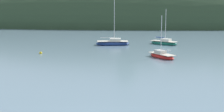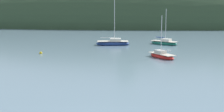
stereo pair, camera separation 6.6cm
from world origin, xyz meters
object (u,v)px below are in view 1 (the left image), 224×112
(sailboat_navy_dinghy, at_px, (113,43))
(sailboat_teal_outer, at_px, (164,43))
(sailboat_orange_cutter, at_px, (162,56))
(mooring_buoy_inner, at_px, (41,53))

(sailboat_navy_dinghy, bearing_deg, sailboat_teal_outer, 8.88)
(sailboat_orange_cutter, distance_m, sailboat_teal_outer, 14.99)
(sailboat_orange_cutter, height_order, mooring_buoy_inner, sailboat_orange_cutter)
(mooring_buoy_inner, bearing_deg, sailboat_navy_dinghy, 46.86)
(sailboat_orange_cutter, bearing_deg, mooring_buoy_inner, 172.85)
(sailboat_teal_outer, bearing_deg, sailboat_orange_cutter, -96.86)
(sailboat_teal_outer, height_order, mooring_buoy_inner, sailboat_teal_outer)
(sailboat_navy_dinghy, height_order, sailboat_orange_cutter, sailboat_navy_dinghy)
(sailboat_orange_cutter, xyz_separation_m, mooring_buoy_inner, (-18.24, 2.29, -0.19))
(sailboat_navy_dinghy, relative_size, mooring_buoy_inner, 16.71)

